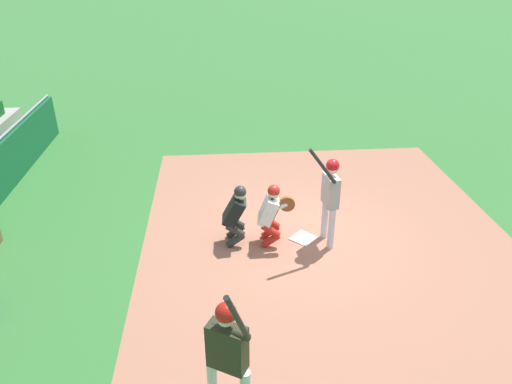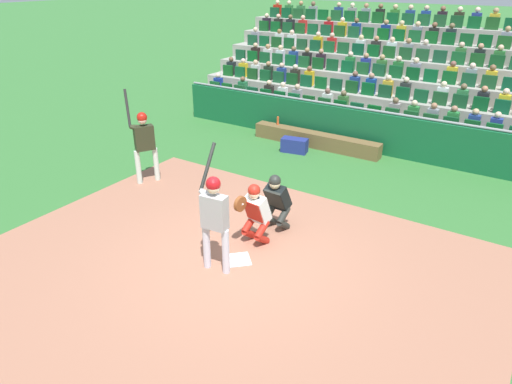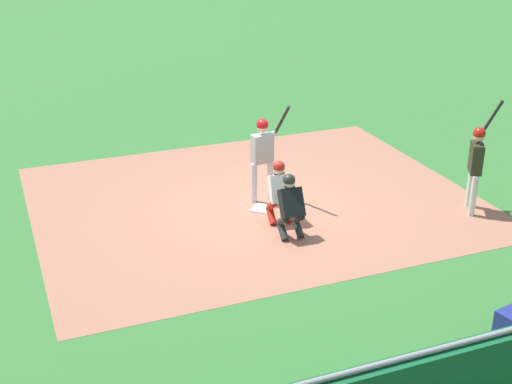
{
  "view_description": "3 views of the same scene",
  "coord_description": "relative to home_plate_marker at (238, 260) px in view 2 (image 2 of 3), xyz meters",
  "views": [
    {
      "loc": [
        7.98,
        -1.65,
        5.29
      ],
      "look_at": [
        -0.03,
        -0.97,
        1.1
      ],
      "focal_mm": 33.2,
      "sensor_mm": 36.0,
      "label": 1
    },
    {
      "loc": [
        -4.13,
        5.71,
        4.81
      ],
      "look_at": [
        -0.08,
        -0.48,
        1.23
      ],
      "focal_mm": 31.99,
      "sensor_mm": 36.0,
      "label": 2
    },
    {
      "loc": [
        -5.01,
        -12.27,
        6.06
      ],
      "look_at": [
        -0.49,
        -0.85,
        0.8
      ],
      "focal_mm": 49.18,
      "sensor_mm": 36.0,
      "label": 3
    }
  ],
  "objects": [
    {
      "name": "batter_at_plate",
      "position": [
        0.17,
        0.43,
        1.12
      ],
      "size": [
        0.66,
        0.69,
        2.19
      ],
      "color": "silver",
      "rests_on": "ground_plane"
    },
    {
      "name": "dugout_bench",
      "position": [
        1.57,
        -6.27,
        0.2
      ],
      "size": [
        4.07,
        0.4,
        0.44
      ],
      "primitive_type": "cube",
      "color": "brown",
      "rests_on": "ground_plane"
    },
    {
      "name": "on_deck_batter",
      "position": [
        3.95,
        -1.64,
        1.12
      ],
      "size": [
        0.73,
        0.57,
        2.31
      ],
      "color": "silver",
      "rests_on": "ground_plane"
    },
    {
      "name": "water_bottle_on_bench",
      "position": [
        2.94,
        -6.36,
        0.55
      ],
      "size": [
        0.07,
        0.07,
        0.26
      ],
      "primitive_type": "cylinder",
      "color": "#DA5426",
      "rests_on": "dugout_bench"
    },
    {
      "name": "infield_dirt_patch",
      "position": [
        0.0,
        0.5,
        -0.01
      ],
      "size": [
        9.14,
        7.47,
        0.01
      ],
      "primitive_type": "cube",
      "rotation": [
        0.0,
        0.0,
        0.0
      ],
      "color": "#A46B52",
      "rests_on": "ground_plane"
    },
    {
      "name": "ground_plane",
      "position": [
        0.0,
        0.0,
        -0.02
      ],
      "size": [
        160.0,
        160.0,
        0.0
      ],
      "primitive_type": "plane",
      "color": "#337032"
    },
    {
      "name": "bleacher_stand",
      "position": [
        0.0,
        -11.63,
        1.11
      ],
      "size": [
        15.94,
        5.41,
        3.69
      ],
      "color": "#9C9A90",
      "rests_on": "ground_plane"
    },
    {
      "name": "equipment_duffel_bag",
      "position": [
        1.87,
        -5.52,
        0.19
      ],
      "size": [
        0.81,
        0.5,
        0.42
      ],
      "primitive_type": "cube",
      "rotation": [
        0.0,
        0.0,
        0.19
      ],
      "color": "navy",
      "rests_on": "ground_plane"
    },
    {
      "name": "home_plate_marker",
      "position": [
        0.0,
        0.0,
        0.0
      ],
      "size": [
        0.62,
        0.62,
        0.02
      ],
      "primitive_type": "cube",
      "rotation": [
        0.0,
        0.0,
        0.79
      ],
      "color": "white",
      "rests_on": "infield_dirt_patch"
    },
    {
      "name": "home_plate_umpire",
      "position": [
        0.0,
        -1.36,
        0.68
      ],
      "size": [
        0.48,
        0.5,
        1.27
      ],
      "color": "#282B27",
      "rests_on": "ground_plane"
    },
    {
      "name": "dugout_wall",
      "position": [
        0.0,
        -6.82,
        0.59
      ],
      "size": [
        13.46,
        0.24,
        1.27
      ],
      "color": "#135A32",
      "rests_on": "ground_plane"
    },
    {
      "name": "catcher_crouching",
      "position": [
        0.07,
        -0.68,
        0.71
      ],
      "size": [
        0.5,
        0.72,
        1.3
      ],
      "color": "red",
      "rests_on": "ground_plane"
    }
  ]
}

